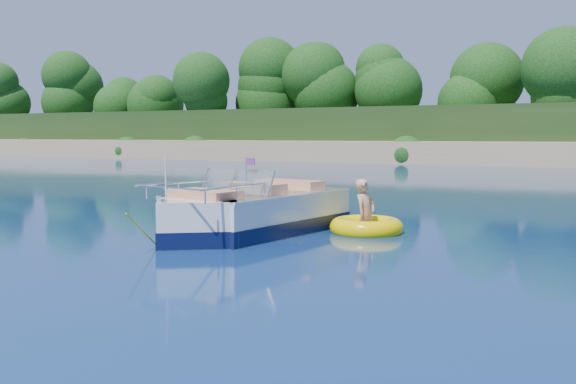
% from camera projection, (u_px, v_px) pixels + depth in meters
% --- Properties ---
extents(ground, '(160.00, 160.00, 0.00)m').
position_uv_depth(ground, '(99.00, 263.00, 9.84)').
color(ground, '#0A1C4C').
rests_on(ground, ground).
extents(shoreline, '(170.00, 59.00, 6.00)m').
position_uv_depth(shoreline, '(533.00, 144.00, 66.62)').
color(shoreline, tan).
rests_on(shoreline, ground).
extents(treeline, '(150.00, 7.12, 8.19)m').
position_uv_depth(treeline, '(503.00, 84.00, 45.90)').
color(treeline, '#322010').
rests_on(treeline, ground).
extents(motorboat, '(2.65, 5.52, 1.85)m').
position_uv_depth(motorboat, '(247.00, 216.00, 12.66)').
color(motorboat, white).
rests_on(motorboat, ground).
extents(tow_tube, '(1.68, 1.68, 0.39)m').
position_uv_depth(tow_tube, '(366.00, 227.00, 12.90)').
color(tow_tube, '#FFDB00').
rests_on(tow_tube, ground).
extents(boy, '(0.49, 0.84, 1.56)m').
position_uv_depth(boy, '(366.00, 232.00, 13.00)').
color(boy, tan).
rests_on(boy, ground).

